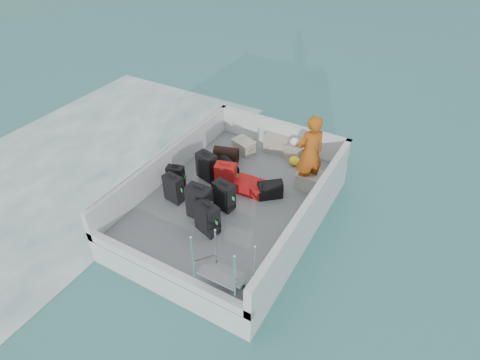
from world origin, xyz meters
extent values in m
plane|color=#1A5B59|center=(0.00, 0.00, 0.00)|extent=(160.00, 160.00, 0.00)
plane|color=white|center=(-4.80, 0.00, 0.00)|extent=(10.00, 10.00, 0.00)
cube|color=silver|center=(0.00, 0.00, 0.30)|extent=(3.60, 5.00, 0.60)
cube|color=slate|center=(0.00, 0.00, 0.61)|extent=(3.30, 4.70, 0.02)
cube|color=silver|center=(-1.73, 0.00, 0.97)|extent=(0.14, 5.00, 0.70)
cube|color=silver|center=(1.73, 0.00, 0.97)|extent=(0.14, 5.00, 0.70)
cube|color=silver|center=(0.00, 2.43, 0.97)|extent=(3.60, 0.14, 0.70)
cube|color=silver|center=(0.00, -2.43, 0.72)|extent=(3.60, 0.14, 0.20)
cylinder|color=silver|center=(-1.73, 0.00, 1.37)|extent=(0.04, 4.80, 0.04)
cube|color=black|center=(-1.05, -0.70, 0.94)|extent=(0.44, 0.29, 0.64)
cube|color=black|center=(-1.29, -0.32, 0.90)|extent=(0.42, 0.30, 0.56)
cube|color=black|center=(-0.88, 0.32, 0.95)|extent=(0.51, 0.37, 0.66)
cube|color=black|center=(-0.28, -0.85, 1.00)|extent=(0.50, 0.30, 0.75)
cube|color=#A9140D|center=(-0.32, 0.23, 0.94)|extent=(0.51, 0.39, 0.63)
cube|color=black|center=(0.09, -1.13, 0.95)|extent=(0.54, 0.41, 0.66)
cube|color=black|center=(0.00, -0.38, 0.94)|extent=(0.49, 0.34, 0.63)
cube|color=#A9140D|center=(0.21, 0.38, 0.75)|extent=(0.70, 0.47, 0.27)
cube|color=#A19B8C|center=(-0.68, 1.70, 0.78)|extent=(0.60, 0.50, 0.31)
cube|color=#A19B8C|center=(0.00, 2.20, 0.80)|extent=(0.66, 0.50, 0.36)
cube|color=#A19B8C|center=(0.50, 2.14, 0.78)|extent=(0.60, 0.49, 0.32)
cube|color=#A19B8C|center=(1.35, 1.16, 0.80)|extent=(0.61, 0.42, 0.37)
ellipsoid|color=yellow|center=(0.67, 1.82, 0.73)|extent=(0.28, 0.26, 0.22)
ellipsoid|color=white|center=(0.50, 2.14, 1.03)|extent=(0.24, 0.24, 0.18)
imported|color=orange|center=(1.24, 1.14, 1.52)|extent=(0.76, 0.78, 1.80)
camera|label=1|loc=(3.48, -5.78, 6.27)|focal=30.00mm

